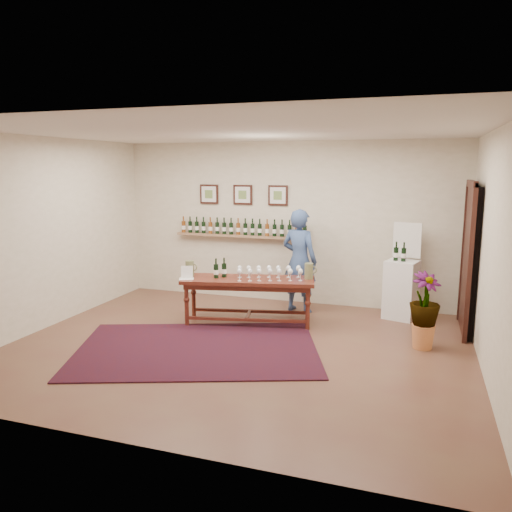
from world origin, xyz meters
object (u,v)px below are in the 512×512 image
(tasting_table, at_px, (248,285))
(potted_plant, at_px, (424,311))
(display_pedestal, at_px, (401,289))
(person, at_px, (299,261))

(tasting_table, height_order, potted_plant, potted_plant)
(display_pedestal, distance_m, potted_plant, 1.37)
(display_pedestal, relative_size, person, 0.54)
(tasting_table, bearing_deg, person, 44.86)
(potted_plant, xyz_separation_m, person, (-1.96, 1.18, 0.34))
(display_pedestal, bearing_deg, tasting_table, -154.85)
(tasting_table, relative_size, person, 1.22)
(person, bearing_deg, tasting_table, 73.73)
(potted_plant, distance_m, person, 2.31)
(display_pedestal, bearing_deg, person, -174.91)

